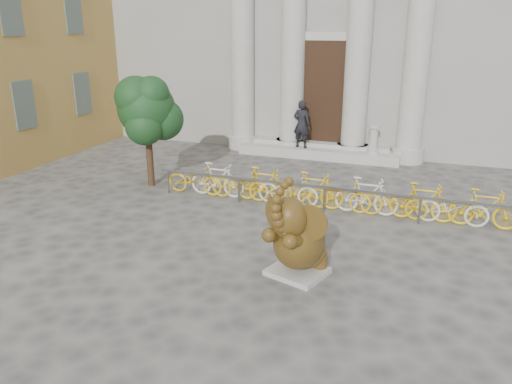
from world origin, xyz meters
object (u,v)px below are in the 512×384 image
(bike_rack, at_px, (326,191))
(tree, at_px, (147,110))
(pedestrian, at_px, (302,124))
(elephant_statue, at_px, (298,239))

(bike_rack, height_order, tree, tree)
(tree, bearing_deg, pedestrian, 55.34)
(bike_rack, relative_size, tree, 2.89)
(tree, distance_m, pedestrian, 6.16)
(tree, bearing_deg, bike_rack, -2.38)
(elephant_statue, xyz_separation_m, bike_rack, (-0.26, 3.87, -0.27))
(elephant_statue, relative_size, tree, 0.63)
(bike_rack, bearing_deg, elephant_statue, -86.22)
(bike_rack, xyz_separation_m, pedestrian, (-2.05, 5.22, 0.74))
(bike_rack, bearing_deg, pedestrian, 111.48)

